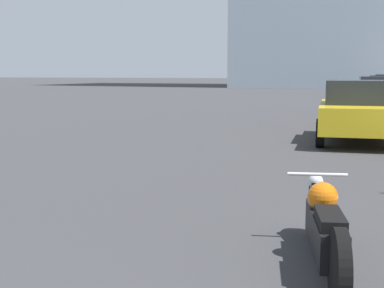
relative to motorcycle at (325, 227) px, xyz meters
The scene contains 5 objects.
motorcycle is the anchor object (origin of this frame).
parked_car_yellow 9.71m from the motorcycle, 91.78° to the left, with size 2.23×4.61×1.61m.
parked_car_silver 22.43m from the motorcycle, 90.33° to the left, with size 2.09×4.58×1.64m.
parked_car_black 35.38m from the motorcycle, 90.04° to the left, with size 2.02×4.22×1.64m.
parked_car_blue 46.44m from the motorcycle, 89.96° to the left, with size 2.05×4.45×1.69m.
Camera 1 is at (3.56, -0.16, 1.78)m, focal length 50.00 mm.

